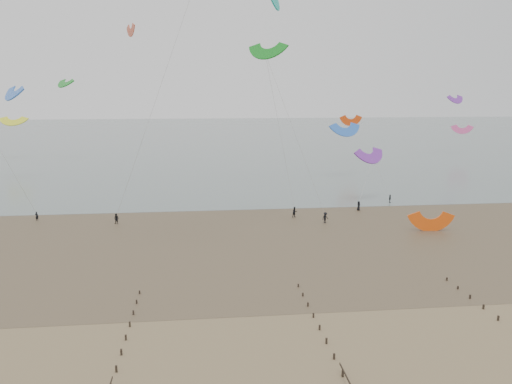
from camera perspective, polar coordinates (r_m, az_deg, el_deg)
ground at (r=47.45m, az=2.80°, el=-16.52°), size 500.00×500.00×0.00m
sea_and_shore at (r=78.97m, az=-4.07°, el=-4.83°), size 500.00×665.00×0.03m
kitesurfer_lead at (r=94.40m, az=-23.77°, el=-2.55°), size 0.68×0.53×1.63m
kitesurfers at (r=95.73m, az=12.83°, el=-1.60°), size 153.59×16.77×1.89m
grounded_kite at (r=85.30m, az=19.29°, el=-4.22°), size 6.75×5.58×3.40m
kites_airborne at (r=130.42m, az=-12.24°, el=11.13°), size 255.26×111.50×38.62m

